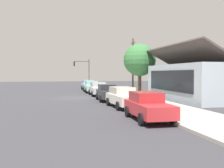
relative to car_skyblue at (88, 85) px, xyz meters
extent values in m
plane|color=#38383D|center=(13.31, -2.90, -0.82)|extent=(120.00, 120.00, 0.00)
cube|color=#A3A099|center=(13.31, 2.70, -0.74)|extent=(60.00, 4.20, 0.16)
cube|color=#8CB7E0|center=(0.12, 0.00, -0.14)|extent=(4.85, 1.92, 0.70)
cube|color=#779CBE|center=(-0.36, 0.01, 0.49)|extent=(2.35, 1.64, 0.56)
cylinder|color=black|center=(1.63, 0.87, -0.49)|extent=(0.66, 0.24, 0.66)
cylinder|color=black|center=(1.59, -0.94, -0.49)|extent=(0.66, 0.24, 0.66)
cylinder|color=black|center=(-1.35, 0.93, -0.49)|extent=(0.66, 0.24, 0.66)
cylinder|color=black|center=(-1.40, -0.87, -0.49)|extent=(0.66, 0.24, 0.66)
cube|color=#9ED1BC|center=(5.78, -0.22, -0.14)|extent=(4.43, 1.96, 0.70)
cube|color=#86B1A0|center=(5.34, -0.21, 0.49)|extent=(2.14, 1.69, 0.56)
cylinder|color=black|center=(7.16, 0.69, -0.49)|extent=(0.66, 0.23, 0.66)
cylinder|color=black|center=(7.13, -1.18, -0.49)|extent=(0.66, 0.23, 0.66)
cylinder|color=black|center=(4.43, 0.74, -0.49)|extent=(0.66, 0.23, 0.66)
cylinder|color=black|center=(4.40, -1.14, -0.49)|extent=(0.66, 0.23, 0.66)
cube|color=silver|center=(10.94, -0.14, -0.14)|extent=(4.84, 1.97, 0.70)
cube|color=#A0A2A6|center=(10.46, -0.13, 0.49)|extent=(2.34, 1.69, 0.56)
cylinder|color=black|center=(12.45, 0.76, -0.49)|extent=(0.66, 0.23, 0.66)
cylinder|color=black|center=(12.41, -1.10, -0.49)|extent=(0.66, 0.23, 0.66)
cylinder|color=black|center=(9.48, 0.83, -0.49)|extent=(0.66, 0.23, 0.66)
cylinder|color=black|center=(9.44, -1.04, -0.49)|extent=(0.66, 0.23, 0.66)
cube|color=#2D3035|center=(17.03, -0.29, -0.14)|extent=(4.38, 1.88, 0.70)
cube|color=#27292D|center=(16.60, -0.28, 0.49)|extent=(2.13, 1.59, 0.56)
cylinder|color=black|center=(18.40, 0.52, -0.49)|extent=(0.67, 0.24, 0.66)
cylinder|color=black|center=(18.34, -1.20, -0.49)|extent=(0.67, 0.24, 0.66)
cylinder|color=black|center=(15.73, 0.62, -0.49)|extent=(0.67, 0.24, 0.66)
cylinder|color=black|center=(15.66, -1.10, -0.49)|extent=(0.67, 0.24, 0.66)
cube|color=silver|center=(22.26, -0.08, -0.14)|extent=(4.71, 1.97, 0.70)
cube|color=beige|center=(21.80, -0.10, 0.49)|extent=(2.29, 1.65, 0.56)
cylinder|color=black|center=(23.66, 0.87, -0.49)|extent=(0.67, 0.25, 0.66)
cylinder|color=black|center=(23.74, -0.89, -0.49)|extent=(0.67, 0.25, 0.66)
cylinder|color=black|center=(20.79, 0.74, -0.49)|extent=(0.67, 0.25, 0.66)
cylinder|color=black|center=(20.87, -1.02, -0.49)|extent=(0.67, 0.25, 0.66)
cube|color=red|center=(27.94, -0.17, -0.14)|extent=(4.49, 1.79, 0.70)
cube|color=#A9272B|center=(27.49, -0.16, 0.49)|extent=(2.17, 1.54, 0.56)
cylinder|color=black|center=(29.34, 0.66, -0.49)|extent=(0.66, 0.23, 0.66)
cylinder|color=black|center=(29.30, -1.05, -0.49)|extent=(0.66, 0.23, 0.66)
cylinder|color=black|center=(26.57, 0.71, -0.49)|extent=(0.66, 0.23, 0.66)
cylinder|color=black|center=(26.54, -0.99, -0.49)|extent=(0.66, 0.23, 0.66)
cube|color=#ADBCC6|center=(17.94, 9.10, 0.97)|extent=(11.69, 6.75, 3.57)
cube|color=black|center=(17.94, 5.69, 1.15)|extent=(9.35, 0.08, 2.00)
cube|color=#514742|center=(17.94, 7.41, 3.65)|extent=(12.29, 3.67, 2.05)
cube|color=#514742|center=(17.94, 10.79, 3.65)|extent=(12.29, 3.67, 2.05)
cylinder|color=brown|center=(10.03, 5.34, 0.81)|extent=(0.44, 0.44, 3.25)
sphere|color=#38753D|center=(10.03, 5.34, 3.57)|extent=(4.13, 4.13, 4.13)
cylinder|color=#383833|center=(-4.24, 0.70, 1.78)|extent=(0.14, 0.14, 5.20)
cylinder|color=#383833|center=(-4.24, -0.60, 3.98)|extent=(0.10, 2.60, 0.10)
cube|color=black|center=(-4.24, -1.90, 3.53)|extent=(0.28, 0.24, 0.80)
sphere|color=red|center=(-4.39, -1.90, 3.79)|extent=(0.16, 0.16, 0.16)
sphere|color=yellow|center=(-4.39, -1.90, 3.53)|extent=(0.16, 0.16, 0.16)
sphere|color=green|center=(-4.39, -1.90, 3.27)|extent=(0.16, 0.16, 0.16)
cylinder|color=brown|center=(7.19, 5.30, 2.93)|extent=(0.24, 0.24, 7.50)
cube|color=brown|center=(7.19, 5.30, 6.08)|extent=(1.80, 0.12, 0.12)
cylinder|color=red|center=(22.69, 1.30, -0.38)|extent=(0.22, 0.22, 0.55)
sphere|color=red|center=(22.69, 1.30, -0.04)|extent=(0.18, 0.18, 0.18)
camera|label=1|loc=(41.79, -5.37, 1.85)|focal=41.75mm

